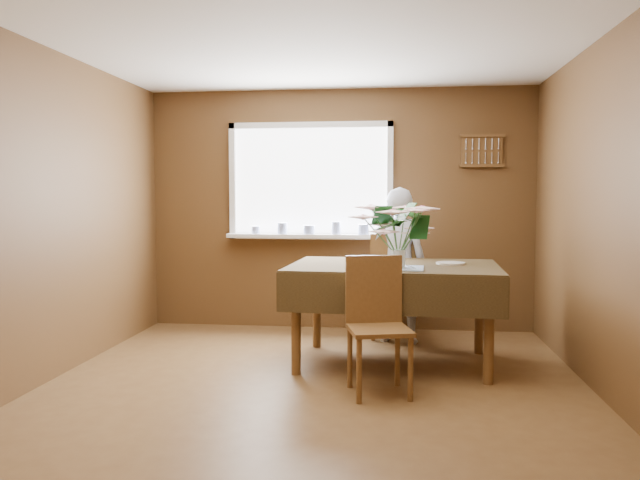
# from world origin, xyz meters

# --- Properties ---
(floor) EXTENTS (4.50, 4.50, 0.00)m
(floor) POSITION_xyz_m (0.00, 0.00, 0.00)
(floor) COLOR brown
(floor) RESTS_ON ground
(ceiling) EXTENTS (4.50, 4.50, 0.00)m
(ceiling) POSITION_xyz_m (0.00, 0.00, 2.50)
(ceiling) COLOR white
(ceiling) RESTS_ON wall_back
(wall_back) EXTENTS (4.00, 0.00, 4.00)m
(wall_back) POSITION_xyz_m (0.00, 2.25, 1.25)
(wall_back) COLOR brown
(wall_back) RESTS_ON floor
(wall_front) EXTENTS (4.00, 0.00, 4.00)m
(wall_front) POSITION_xyz_m (0.00, -2.25, 1.25)
(wall_front) COLOR brown
(wall_front) RESTS_ON floor
(wall_left) EXTENTS (0.00, 4.50, 4.50)m
(wall_left) POSITION_xyz_m (-2.00, 0.00, 1.25)
(wall_left) COLOR brown
(wall_left) RESTS_ON floor
(wall_right) EXTENTS (0.00, 4.50, 4.50)m
(wall_right) POSITION_xyz_m (2.00, 0.00, 1.25)
(wall_right) COLOR brown
(wall_right) RESTS_ON floor
(window_assembly) EXTENTS (1.72, 0.20, 1.22)m
(window_assembly) POSITION_xyz_m (-0.29, 2.20, 1.35)
(window_assembly) COLOR white
(window_assembly) RESTS_ON wall_back
(spoon_rack) EXTENTS (0.44, 0.05, 0.33)m
(spoon_rack) POSITION_xyz_m (1.45, 2.22, 1.85)
(spoon_rack) COLOR brown
(spoon_rack) RESTS_ON wall_back
(dining_table) EXTENTS (1.77, 1.26, 0.84)m
(dining_table) POSITION_xyz_m (0.57, 0.89, 0.73)
(dining_table) COLOR brown
(dining_table) RESTS_ON floor
(chair_far) EXTENTS (0.44, 0.44, 1.03)m
(chair_far) POSITION_xyz_m (0.57, 1.80, 0.56)
(chair_far) COLOR brown
(chair_far) RESTS_ON floor
(chair_near) EXTENTS (0.50, 0.50, 0.96)m
(chair_near) POSITION_xyz_m (0.46, 0.14, 0.52)
(chair_near) COLOR brown
(chair_near) RESTS_ON floor
(seated_woman) EXTENTS (0.60, 0.45, 1.48)m
(seated_woman) POSITION_xyz_m (0.62, 1.67, 0.74)
(seated_woman) COLOR white
(seated_woman) RESTS_ON floor
(flower_bouquet) EXTENTS (0.58, 0.58, 0.50)m
(flower_bouquet) POSITION_xyz_m (0.61, 0.64, 1.15)
(flower_bouquet) COLOR white
(flower_bouquet) RESTS_ON dining_table
(side_plate) EXTENTS (0.32, 0.32, 0.01)m
(side_plate) POSITION_xyz_m (1.04, 0.99, 0.83)
(side_plate) COLOR white
(side_plate) RESTS_ON dining_table
(table_knife) EXTENTS (0.09, 0.22, 0.00)m
(table_knife) POSITION_xyz_m (0.70, 0.67, 0.84)
(table_knife) COLOR silver
(table_knife) RESTS_ON dining_table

